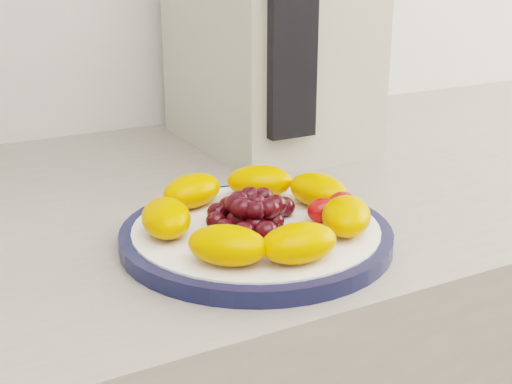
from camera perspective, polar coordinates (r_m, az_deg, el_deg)
plate_rim at (r=0.65m, az=0.00°, el=-3.53°), size 0.25×0.25×0.01m
plate_face at (r=0.65m, az=0.00°, el=-3.45°), size 0.22×0.22×0.02m
appliance_body at (r=0.94m, az=0.97°, el=13.80°), size 0.19×0.27×0.33m
appliance_panel at (r=0.80m, az=2.90°, el=13.07°), size 0.06×0.02×0.25m
fruit_plate at (r=0.64m, az=0.46°, el=-1.48°), size 0.21×0.21×0.03m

